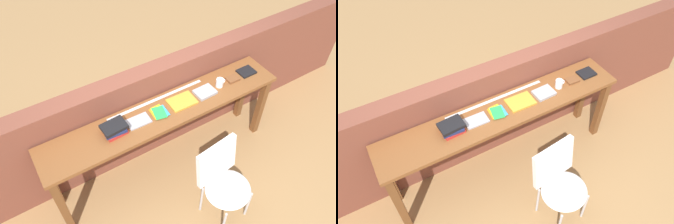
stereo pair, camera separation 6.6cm
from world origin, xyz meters
TOP-DOWN VIEW (x-y plane):
  - ground_plane at (0.00, 0.00)m, footprint 40.00×40.00m
  - brick_wall_back at (0.00, 0.64)m, footprint 6.00×0.20m
  - sideboard at (0.00, 0.30)m, footprint 2.50×0.44m
  - chair_white_moulded at (0.17, -0.45)m, footprint 0.48×0.50m
  - book_stack_leftmost at (-0.53, 0.31)m, footprint 0.23×0.18m
  - magazine_cycling at (-0.29, 0.30)m, footprint 0.22×0.15m
  - pamphlet_pile_colourful at (-0.06, 0.30)m, footprint 0.16×0.19m
  - book_open_centre at (0.19, 0.31)m, footprint 0.27×0.20m
  - book_grey_hardcover at (0.46, 0.29)m, footprint 0.21×0.16m
  - mug at (0.65, 0.30)m, footprint 0.11×0.08m
  - leather_journal_brown at (0.83, 0.31)m, footprint 0.13×0.10m
  - book_repair_rightmost at (1.03, 0.32)m, footprint 0.18×0.15m
  - ruler_metal_back_edge at (-0.00, 0.47)m, footprint 1.06×0.03m

SIDE VIEW (x-z plane):
  - ground_plane at x=0.00m, z-range 0.00..0.00m
  - chair_white_moulded at x=0.17m, z-range 0.08..0.97m
  - brick_wall_back at x=0.00m, z-range 0.00..1.14m
  - sideboard at x=0.00m, z-range 0.30..1.18m
  - ruler_metal_back_edge at x=0.00m, z-range 0.88..0.88m
  - pamphlet_pile_colourful at x=-0.06m, z-range 0.88..0.90m
  - magazine_cycling at x=-0.29m, z-range 0.88..0.90m
  - book_open_centre at x=0.19m, z-range 0.88..0.90m
  - book_repair_rightmost at x=1.03m, z-range 0.88..0.90m
  - leather_journal_brown at x=0.83m, z-range 0.88..0.90m
  - book_grey_hardcover at x=0.46m, z-range 0.88..0.91m
  - mug at x=0.65m, z-range 0.88..0.97m
  - book_stack_leftmost at x=-0.53m, z-range 0.88..0.98m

